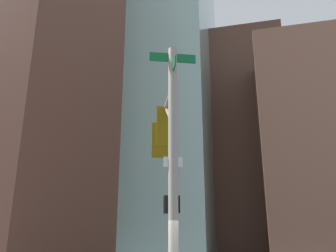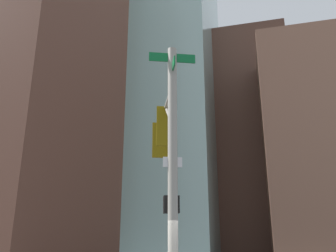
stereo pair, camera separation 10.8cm
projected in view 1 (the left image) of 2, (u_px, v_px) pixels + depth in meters
name	position (u px, v px, depth m)	size (l,w,h in m)	color
signal_pole_assembly	(167.00, 152.00, 9.51)	(2.05, 4.08, 6.81)	#9E998C
building_brick_nearside	(7.00, 20.00, 42.02)	(22.42, 18.97, 53.68)	brown
building_glass_tower	(141.00, 91.00, 70.08)	(27.81, 27.13, 59.86)	#9EC6C1
building_brick_farside	(237.00, 140.00, 69.19)	(19.26, 15.80, 41.12)	brown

